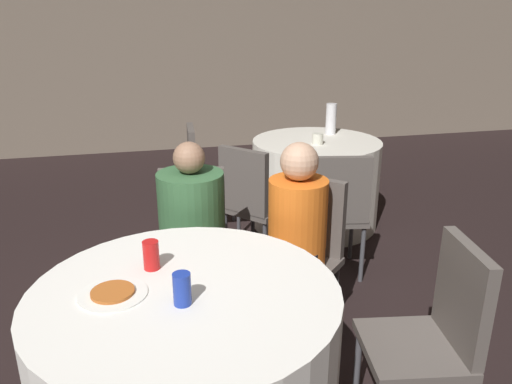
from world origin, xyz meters
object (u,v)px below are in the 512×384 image
(chair_far_west, at_px, (203,170))
(person_orange_shirt, at_px, (290,249))
(pizza_plate_near, at_px, (113,293))
(table_far, at_px, (315,183))
(soda_can_blue, at_px, (182,289))
(table_near, at_px, (189,370))
(chair_far_south, at_px, (337,205))
(soda_can_red, at_px, (151,255))
(bottle_far, at_px, (331,119))
(chair_near_northeast, at_px, (305,243))
(chair_near_north, at_px, (193,231))
(chair_near_east, at_px, (437,326))
(chair_far_southwest, at_px, (251,197))
(person_green_jacket, at_px, (192,237))

(chair_far_west, bearing_deg, person_orange_shirt, 12.57)
(pizza_plate_near, bearing_deg, table_far, 53.31)
(person_orange_shirt, relative_size, soda_can_blue, 9.15)
(chair_far_west, distance_m, pizza_plate_near, 2.26)
(table_near, relative_size, table_far, 1.12)
(chair_far_south, bearing_deg, soda_can_red, -129.86)
(soda_can_red, xyz_separation_m, bottle_far, (1.61, 2.13, 0.07))
(table_near, xyz_separation_m, chair_near_northeast, (0.72, 0.71, 0.16))
(chair_far_south, xyz_separation_m, soda_can_blue, (-1.13, -1.29, 0.27))
(chair_near_north, height_order, chair_far_south, same)
(soda_can_red, bearing_deg, table_far, 53.72)
(chair_near_north, xyz_separation_m, bottle_far, (1.36, 1.33, 0.34))
(chair_near_east, distance_m, chair_far_west, 2.44)
(person_orange_shirt, bearing_deg, chair_far_southwest, -43.89)
(table_near, height_order, chair_far_west, chair_far_west)
(chair_near_east, relative_size, person_green_jacket, 0.82)
(person_orange_shirt, relative_size, person_green_jacket, 1.03)
(soda_can_blue, distance_m, bottle_far, 2.86)
(pizza_plate_near, relative_size, soda_can_red, 2.11)
(table_near, relative_size, bottle_far, 4.52)
(chair_far_southwest, xyz_separation_m, bottle_far, (0.90, 0.84, 0.34))
(table_near, distance_m, chair_near_north, 1.02)
(chair_far_southwest, relative_size, soda_can_blue, 7.25)
(chair_far_west, bearing_deg, soda_can_blue, -5.41)
(person_green_jacket, height_order, soda_can_blue, person_green_jacket)
(table_near, bearing_deg, chair_far_south, 47.05)
(chair_far_west, height_order, pizza_plate_near, chair_far_west)
(chair_far_south, relative_size, pizza_plate_near, 3.43)
(person_orange_shirt, xyz_separation_m, person_green_jacket, (-0.49, 0.25, 0.00))
(person_green_jacket, bearing_deg, soda_can_red, 78.17)
(pizza_plate_near, bearing_deg, chair_near_north, 67.52)
(chair_near_northeast, bearing_deg, chair_near_east, 153.17)
(pizza_plate_near, bearing_deg, bottle_far, 52.65)
(person_orange_shirt, xyz_separation_m, bottle_far, (0.89, 1.75, 0.31))
(table_far, xyz_separation_m, chair_far_west, (-0.94, 0.06, 0.16))
(table_far, distance_m, bottle_far, 0.58)
(pizza_plate_near, relative_size, soda_can_blue, 2.11)
(table_far, distance_m, chair_far_southwest, 0.96)
(chair_far_west, bearing_deg, soda_can_red, -9.45)
(chair_far_southwest, distance_m, soda_can_red, 1.50)
(table_near, bearing_deg, person_green_jacket, 82.11)
(person_orange_shirt, bearing_deg, table_near, 90.00)
(table_far, bearing_deg, chair_far_southwest, -138.10)
(table_near, relative_size, soda_can_blue, 9.80)
(table_near, xyz_separation_m, person_orange_shirt, (0.60, 0.59, 0.19))
(chair_far_south, bearing_deg, person_green_jacket, -149.27)
(table_far, relative_size, bottle_far, 4.04)
(chair_near_north, bearing_deg, chair_far_west, -92.42)
(chair_near_northeast, distance_m, chair_near_north, 0.65)
(chair_far_southwest, height_order, chair_far_west, same)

